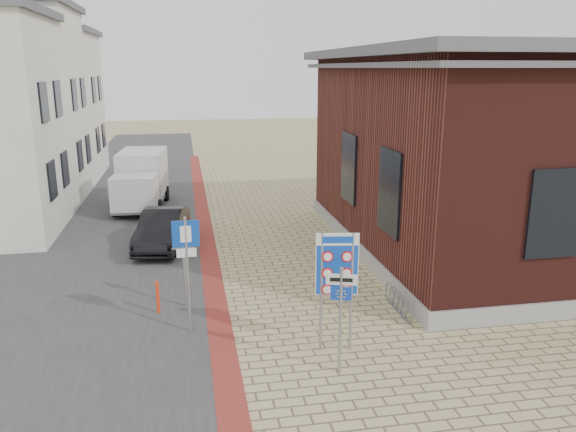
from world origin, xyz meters
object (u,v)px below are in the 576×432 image
object	(u,v)px
sedan	(162,229)
essen_sign	(341,304)
border_sign	(337,267)
bollard	(158,297)
parking_sign	(187,254)
box_truck	(141,179)

from	to	relation	value
sedan	essen_sign	xyz separation A→B (m)	(3.88, -9.40, 0.87)
border_sign	bollard	xyz separation A→B (m)	(-4.00, 2.71, -1.54)
parking_sign	bollard	distance (m)	2.12
sedan	bollard	distance (m)	5.75
parking_sign	bollard	xyz separation A→B (m)	(-0.79, 1.21, -1.55)
box_truck	border_sign	size ratio (longest dim) A/B	1.79
border_sign	bollard	distance (m)	5.07
bollard	border_sign	bearing A→B (deg)	-34.12
border_sign	parking_sign	bearing A→B (deg)	164.58
border_sign	essen_sign	bearing A→B (deg)	-90.46
sedan	bollard	size ratio (longest dim) A/B	4.49
bollard	box_truck	bearing A→B (deg)	95.48
border_sign	box_truck	bearing A→B (deg)	119.04
border_sign	parking_sign	xyz separation A→B (m)	(-3.21, 1.50, 0.01)
essen_sign	bollard	bearing A→B (deg)	153.55
sedan	box_truck	size ratio (longest dim) A/B	0.81
box_truck	bollard	distance (m)	11.96
sedan	parking_sign	bearing A→B (deg)	-73.92
box_truck	bollard	bearing A→B (deg)	-79.78
border_sign	bollard	bearing A→B (deg)	155.50
border_sign	bollard	world-z (taller)	border_sign
border_sign	essen_sign	size ratio (longest dim) A/B	1.19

